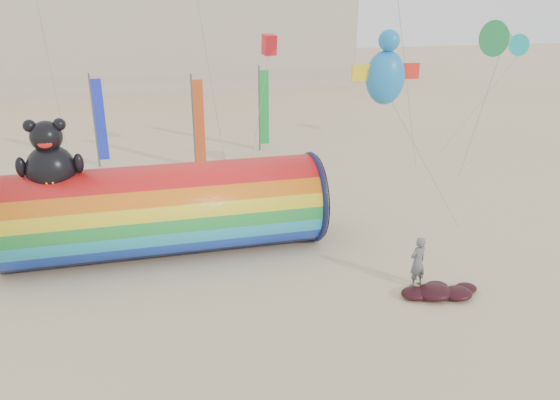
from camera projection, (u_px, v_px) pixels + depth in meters
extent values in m
plane|color=#CCB58C|center=(277.00, 283.00, 18.38)|extent=(160.00, 160.00, 0.00)
cylinder|color=red|center=(165.00, 210.00, 20.05)|extent=(11.58, 3.38, 3.38)
torus|color=#0F1438|center=(312.00, 197.00, 21.36)|extent=(0.23, 3.54, 3.54)
cylinder|color=black|center=(315.00, 196.00, 21.39)|extent=(0.06, 3.34, 3.34)
ellipsoid|color=black|center=(51.00, 170.00, 18.56)|extent=(1.65, 1.48, 1.74)
ellipsoid|color=yellow|center=(50.00, 177.00, 18.11)|extent=(0.85, 0.37, 0.74)
sphere|color=black|center=(46.00, 137.00, 18.15)|extent=(1.06, 1.06, 1.06)
sphere|color=black|center=(29.00, 126.00, 17.91)|extent=(0.42, 0.42, 0.42)
sphere|color=black|center=(59.00, 124.00, 18.12)|extent=(0.42, 0.42, 0.42)
ellipsoid|color=red|center=(45.00, 144.00, 17.81)|extent=(0.47, 0.17, 0.30)
ellipsoid|color=black|center=(21.00, 167.00, 18.19)|extent=(0.35, 0.35, 0.69)
ellipsoid|color=black|center=(79.00, 163.00, 18.62)|extent=(0.35, 0.35, 0.69)
imported|color=#5B5D63|center=(418.00, 262.00, 17.91)|extent=(0.74, 0.60, 1.76)
ellipsoid|color=#3A0A11|center=(435.00, 292.00, 17.42)|extent=(1.17, 0.99, 0.41)
ellipsoid|color=#3A0A11|center=(457.00, 293.00, 17.42)|extent=(0.99, 0.84, 0.34)
ellipsoid|color=#3A0A11|center=(415.00, 293.00, 17.44)|extent=(0.91, 0.77, 0.32)
ellipsoid|color=#3A0A11|center=(436.00, 287.00, 17.88)|extent=(0.78, 0.66, 0.27)
ellipsoid|color=#3A0A11|center=(466.00, 288.00, 17.82)|extent=(0.73, 0.62, 0.25)
cylinder|color=#59595E|center=(94.00, 121.00, 29.88)|extent=(0.10, 0.10, 5.20)
cube|color=#1C2ED8|center=(100.00, 120.00, 29.93)|extent=(0.56, 0.06, 4.50)
cylinder|color=#59595E|center=(193.00, 123.00, 29.54)|extent=(0.10, 0.10, 5.20)
cube|color=#CD481C|center=(199.00, 122.00, 29.59)|extent=(0.56, 0.06, 4.50)
cylinder|color=#59595E|center=(259.00, 109.00, 33.14)|extent=(0.10, 0.10, 5.20)
cube|color=green|center=(264.00, 108.00, 33.20)|extent=(0.56, 0.06, 4.50)
ellipsoid|color=blue|center=(385.00, 77.00, 18.32)|extent=(1.36, 1.06, 1.81)
cone|color=#1BCEDB|center=(524.00, 44.00, 30.34)|extent=(1.20, 1.20, 1.08)
cube|color=red|center=(269.00, 45.00, 27.77)|extent=(0.62, 0.62, 1.00)
cone|color=green|center=(504.00, 38.00, 21.84)|extent=(1.41, 1.41, 1.27)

